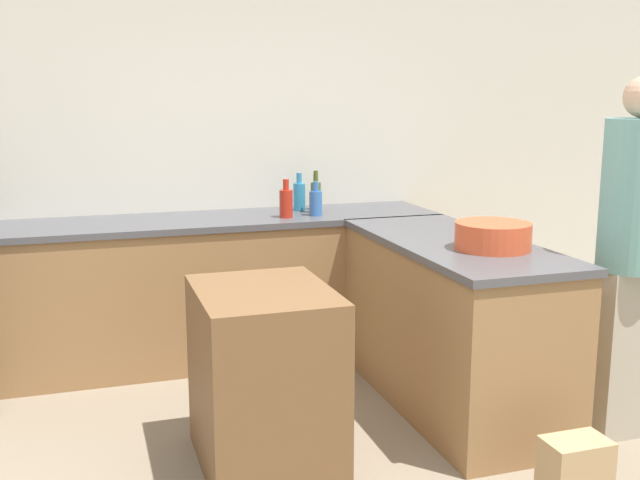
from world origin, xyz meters
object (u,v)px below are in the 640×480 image
at_px(olive_oil_bottle, 316,196).
at_px(water_bottle_blue, 316,202).
at_px(island_table, 265,378).
at_px(hot_sauce_bottle, 286,202).
at_px(person_at_peninsula, 633,246).
at_px(paper_bag, 575,474).
at_px(wine_bottle_dark, 316,196).
at_px(mixing_bowl, 493,236).
at_px(dish_soap_bottle, 299,196).

relative_size(olive_oil_bottle, water_bottle_blue, 1.27).
relative_size(island_table, hot_sauce_bottle, 3.45).
bearing_deg(island_table, person_at_peninsula, -7.69).
distance_m(water_bottle_blue, paper_bag, 2.37).
distance_m(hot_sauce_bottle, water_bottle_blue, 0.20).
xyz_separation_m(water_bottle_blue, person_at_peninsula, (1.12, -1.63, -0.04)).
bearing_deg(wine_bottle_dark, water_bottle_blue, -107.34).
height_order(mixing_bowl, dish_soap_bottle, dish_soap_bottle).
height_order(olive_oil_bottle, paper_bag, olive_oil_bottle).
distance_m(dish_soap_bottle, hot_sauce_bottle, 0.30).
bearing_deg(mixing_bowl, paper_bag, -95.43).
height_order(dish_soap_bottle, hot_sauce_bottle, dish_soap_bottle).
distance_m(mixing_bowl, person_at_peninsula, 0.67).
height_order(mixing_bowl, olive_oil_bottle, olive_oil_bottle).
relative_size(hot_sauce_bottle, water_bottle_blue, 1.11).
distance_m(wine_bottle_dark, paper_bag, 2.59).
height_order(wine_bottle_dark, person_at_peninsula, person_at_peninsula).
bearing_deg(water_bottle_blue, person_at_peninsula, -55.55).
xyz_separation_m(wine_bottle_dark, paper_bag, (0.38, -2.40, -0.88)).
height_order(island_table, hot_sauce_bottle, hot_sauce_bottle).
bearing_deg(hot_sauce_bottle, water_bottle_blue, 4.28).
height_order(dish_soap_bottle, paper_bag, dish_soap_bottle).
xyz_separation_m(mixing_bowl, wine_bottle_dark, (-0.46, 1.53, 0.03)).
bearing_deg(dish_soap_bottle, island_table, -111.69).
relative_size(mixing_bowl, paper_bag, 1.26).
bearing_deg(water_bottle_blue, wine_bottle_dark, 72.66).
relative_size(dish_soap_bottle, person_at_peninsula, 0.14).
xyz_separation_m(mixing_bowl, olive_oil_bottle, (-0.50, 1.40, 0.04)).
relative_size(island_table, dish_soap_bottle, 3.32).
distance_m(island_table, olive_oil_bottle, 1.77).
distance_m(island_table, person_at_peninsula, 1.90).
height_order(hot_sauce_bottle, paper_bag, hot_sauce_bottle).
height_order(olive_oil_bottle, hot_sauce_bottle, olive_oil_bottle).
bearing_deg(person_at_peninsula, olive_oil_bottle, 121.88).
height_order(mixing_bowl, wine_bottle_dark, wine_bottle_dark).
relative_size(mixing_bowl, olive_oil_bottle, 1.37).
xyz_separation_m(dish_soap_bottle, person_at_peninsula, (1.16, -1.87, -0.06)).
bearing_deg(hot_sauce_bottle, paper_bag, -72.91).
height_order(wine_bottle_dark, paper_bag, wine_bottle_dark).
distance_m(mixing_bowl, dish_soap_bottle, 1.63).
height_order(hot_sauce_bottle, water_bottle_blue, hot_sauce_bottle).
distance_m(island_table, wine_bottle_dark, 1.90).
distance_m(mixing_bowl, olive_oil_bottle, 1.49).
bearing_deg(wine_bottle_dark, hot_sauce_bottle, -137.24).
xyz_separation_m(hot_sauce_bottle, paper_bag, (0.66, -2.15, -0.88)).
bearing_deg(olive_oil_bottle, dish_soap_bottle, 121.73).
xyz_separation_m(island_table, hot_sauce_bottle, (0.48, 1.37, 0.61)).
height_order(dish_soap_bottle, olive_oil_bottle, olive_oil_bottle).
height_order(mixing_bowl, hot_sauce_bottle, hot_sauce_bottle).
relative_size(wine_bottle_dark, paper_bag, 0.79).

